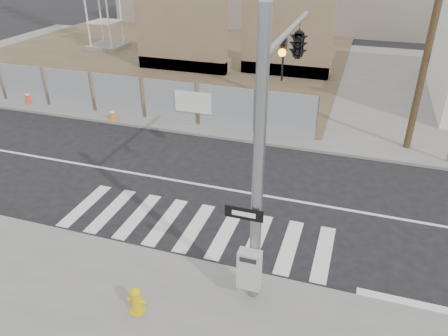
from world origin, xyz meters
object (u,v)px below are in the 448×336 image
(traffic_cone_c, at_px, (113,114))
(signal_pole, at_px, (286,83))
(fire_hydrant, at_px, (136,300))
(traffic_cone_b, at_px, (28,96))
(traffic_cone_d, at_px, (276,126))

(traffic_cone_c, bearing_deg, signal_pole, -33.67)
(fire_hydrant, distance_m, traffic_cone_b, 16.77)
(fire_hydrant, distance_m, traffic_cone_d, 11.54)
(traffic_cone_c, height_order, traffic_cone_d, traffic_cone_c)
(signal_pole, bearing_deg, fire_hydrant, -120.84)
(traffic_cone_b, distance_m, traffic_cone_c, 5.62)
(traffic_cone_d, bearing_deg, traffic_cone_b, -178.73)
(fire_hydrant, bearing_deg, traffic_cone_d, 61.70)
(fire_hydrant, xyz_separation_m, traffic_cone_c, (-6.91, 10.44, -0.05))
(signal_pole, bearing_deg, traffic_cone_d, 102.35)
(fire_hydrant, height_order, traffic_cone_d, fire_hydrant)
(fire_hydrant, xyz_separation_m, traffic_cone_b, (-12.48, 11.21, -0.01))
(signal_pole, bearing_deg, traffic_cone_c, 146.33)
(fire_hydrant, bearing_deg, traffic_cone_c, 99.63)
(traffic_cone_b, xyz_separation_m, traffic_cone_c, (5.57, -0.76, -0.04))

